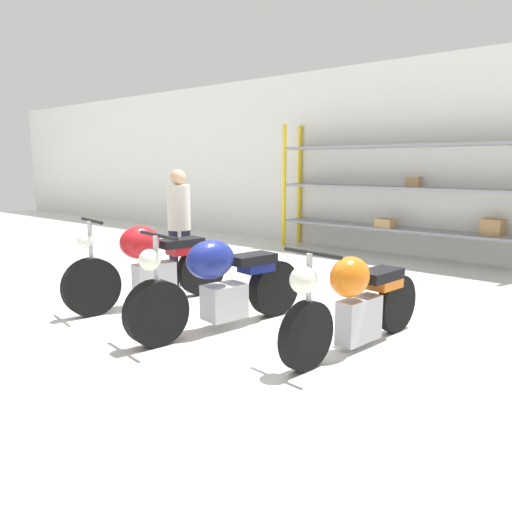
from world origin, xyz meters
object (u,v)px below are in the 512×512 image
(shelving_rack, at_px, (402,191))
(motorcycle_red, at_px, (150,265))
(motorcycle_orange, at_px, (355,301))
(motorcycle_blue, at_px, (219,285))
(person_browsing, at_px, (179,218))

(shelving_rack, bearing_deg, motorcycle_red, -101.08)
(motorcycle_orange, bearing_deg, motorcycle_blue, -68.13)
(shelving_rack, relative_size, motorcycle_blue, 2.26)
(motorcycle_red, bearing_deg, motorcycle_orange, 106.22)
(motorcycle_red, relative_size, motorcycle_orange, 1.06)
(motorcycle_red, bearing_deg, person_browsing, -140.66)
(person_browsing, bearing_deg, shelving_rack, -66.44)
(shelving_rack, bearing_deg, motorcycle_blue, -86.22)
(shelving_rack, distance_m, motorcycle_blue, 5.15)
(motorcycle_red, distance_m, motorcycle_blue, 1.31)
(person_browsing, bearing_deg, motorcycle_orange, -148.11)
(motorcycle_orange, distance_m, person_browsing, 3.27)
(shelving_rack, xyz_separation_m, motorcycle_orange, (1.70, -4.69, -0.76))
(shelving_rack, bearing_deg, motorcycle_orange, -70.10)
(motorcycle_red, bearing_deg, motorcycle_blue, 94.97)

